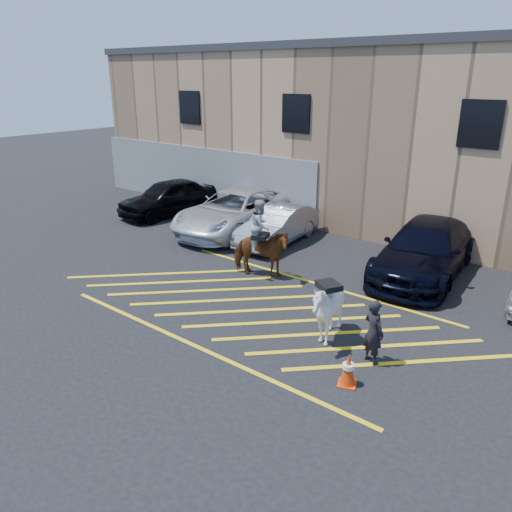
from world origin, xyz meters
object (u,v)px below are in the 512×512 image
Objects in this scene: car_blue_suv at (425,249)px; car_silver_sedan at (278,225)px; traffic_cone at (348,369)px; mounted_bay at (260,246)px; saddled_white at (327,310)px; car_black_suv at (168,197)px; handler at (373,332)px; car_white_pickup at (235,211)px.

car_silver_sedan is at bearing 177.60° from car_blue_suv.
car_blue_suv reaches higher than traffic_cone.
mounted_bay is 4.34m from saddled_white.
car_blue_suv is at bearing 98.95° from traffic_cone.
saddled_white is 2.63× the size of traffic_cone.
car_black_suv is at bearing 157.59° from mounted_bay.
car_blue_suv is 3.01× the size of saddled_white.
car_black_suv is at bearing 174.72° from car_blue_suv.
mounted_bay is at bearing -3.35° from handler.
mounted_bay is (7.91, -3.26, 0.21)m from car_black_suv.
car_silver_sedan is at bearing -8.47° from car_white_pickup.
car_black_suv is 3.10× the size of handler.
car_black_suv reaches higher than traffic_cone.
car_white_pickup is at bearing 5.68° from car_black_suv.
handler is at bearing -8.85° from saddled_white.
car_black_suv is at bearing 173.92° from car_white_pickup.
car_blue_suv is 5.93m from handler.
car_blue_suv is 7.05m from traffic_cone.
traffic_cone is (1.31, -1.31, -0.45)m from saddled_white.
traffic_cone is at bearing -42.29° from car_white_pickup.
car_white_pickup is 11.14m from traffic_cone.
mounted_bay reaches higher than car_white_pickup.
car_blue_suv is at bearing -2.09° from car_silver_sedan.
traffic_cone is at bearing -21.04° from car_black_suv.
mounted_bay reaches higher than saddled_white.
handler is (12.96, -5.65, -0.04)m from car_black_suv.
saddled_white is 1.91m from traffic_cone.
car_silver_sedan is 8.60m from handler.
mounted_bay is (-3.97, -3.45, 0.17)m from car_blue_suv.
saddled_white is (7.58, -5.39, -0.02)m from car_white_pickup.
saddled_white reaches higher than car_silver_sedan.
car_white_pickup is 10.49m from handler.
saddled_white reaches higher than car_black_suv.
car_black_suv is at bearing 154.97° from saddled_white.
car_white_pickup is 3.97× the size of handler.
traffic_cone is at bearing 112.66° from handler.
car_white_pickup is at bearing 142.99° from traffic_cone.
handler is (8.88, -5.59, -0.08)m from car_white_pickup.
car_white_pickup is at bearing -10.26° from handler.
handler is 5.59m from mounted_bay.
car_white_pickup is 3.14× the size of saddled_white.
traffic_cone is at bearing -87.23° from car_blue_suv.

